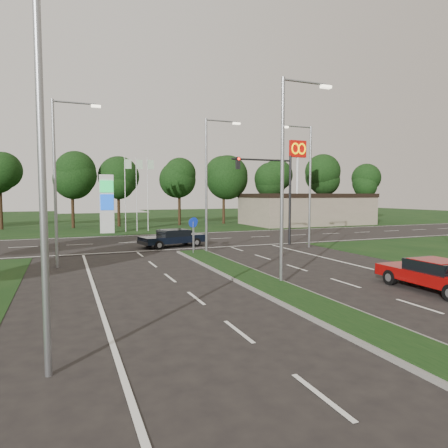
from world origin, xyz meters
name	(u,v)px	position (x,y,z in m)	size (l,w,h in m)	color
ground	(359,328)	(0.00, 0.00, 0.00)	(160.00, 160.00, 0.00)	black
verge_far	(119,220)	(0.00, 55.00, 0.00)	(160.00, 50.00, 0.02)	black
cross_road	(167,241)	(0.00, 24.00, 0.00)	(160.00, 12.00, 0.02)	black
median_kerb	(289,294)	(0.00, 4.00, 0.06)	(2.00, 26.00, 0.12)	slate
commercial_building	(306,209)	(22.00, 36.00, 2.00)	(16.00, 9.00, 4.00)	gray
streetlight_median_near	(286,169)	(1.00, 6.00, 5.08)	(2.53, 0.22, 9.00)	gray
streetlight_median_far	(209,178)	(1.00, 16.00, 5.08)	(2.53, 0.22, 9.00)	gray
streetlight_left_near	(51,142)	(-8.30, 0.00, 5.08)	(2.53, 0.22, 9.00)	gray
streetlight_left_far	(59,174)	(-8.30, 14.00, 5.08)	(2.53, 0.22, 9.00)	gray
streetlight_right_far	(308,180)	(8.80, 16.00, 5.08)	(2.53, 0.22, 9.00)	gray
traffic_signal	(275,186)	(7.19, 18.00, 4.65)	(5.10, 0.42, 7.00)	black
median_signs	(193,228)	(0.00, 16.40, 1.71)	(1.16, 1.76, 2.38)	gray
gas_pylon	(109,202)	(-3.79, 33.05, 3.20)	(5.80, 1.26, 8.00)	silver
mcdonalds_sign	(298,161)	(18.00, 31.97, 7.99)	(2.20, 0.47, 10.40)	silver
treeline_far	(135,171)	(0.10, 39.93, 6.83)	(6.00, 6.00, 9.90)	black
red_sedan	(435,274)	(6.00, 2.46, 0.70)	(2.06, 4.77, 1.30)	#950908
navy_sedan	(173,238)	(-0.49, 20.01, 0.71)	(5.13, 2.93, 1.33)	black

